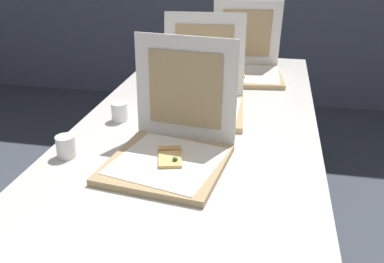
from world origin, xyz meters
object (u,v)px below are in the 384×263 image
Objects in this scene: table at (195,139)px; cup_white_mid at (120,112)px; pizza_box_middle at (201,98)px; cup_white_near_left at (66,147)px; pizza_box_front at (171,146)px; pizza_box_back at (246,66)px.

cup_white_mid is (-0.30, 0.01, 0.08)m from table.
cup_white_near_left is at bearing -130.97° from pizza_box_middle.
pizza_box_front is (-0.03, -0.27, 0.10)m from table.
pizza_box_front is 0.96m from pizza_box_back.
pizza_box_back is at bearing 87.57° from pizza_box_front.
table is 0.48m from cup_white_near_left.
pizza_box_front reaches higher than cup_white_mid.
pizza_box_back is 0.80m from cup_white_mid.
cup_white_mid is (-0.44, -0.67, -0.02)m from pizza_box_back.
pizza_box_front is 1.03× the size of pizza_box_back.
pizza_box_middle is 0.34m from cup_white_mid.
cup_white_near_left is (-0.34, -0.04, -0.02)m from pizza_box_front.
pizza_box_middle is at bearing 95.47° from pizza_box_front.
cup_white_near_left is (-0.50, -0.99, -0.02)m from pizza_box_back.
pizza_box_back reaches higher than table.
pizza_box_back reaches higher than cup_white_near_left.
cup_white_mid is at bearing -130.33° from pizza_box_back.
pizza_box_front is 5.58× the size of cup_white_mid.
cup_white_mid is at bearing 141.84° from pizza_box_front.
pizza_box_front is 0.34m from cup_white_near_left.
table is 29.68× the size of cup_white_near_left.
cup_white_mid is (-0.29, -0.17, -0.02)m from pizza_box_middle.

